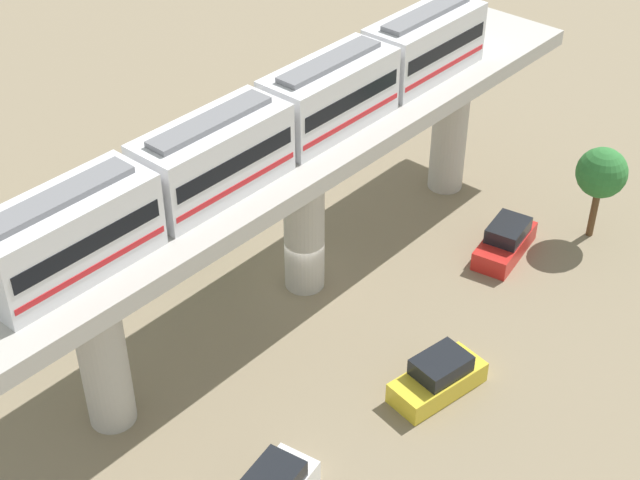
# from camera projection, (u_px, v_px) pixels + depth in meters

# --- Properties ---
(ground_plane) EXTENTS (120.00, 120.00, 0.00)m
(ground_plane) POSITION_uv_depth(u_px,v_px,m) (305.00, 284.00, 45.60)
(ground_plane) COLOR #84755B
(viaduct) EXTENTS (5.20, 35.80, 7.93)m
(viaduct) POSITION_uv_depth(u_px,v_px,m) (303.00, 175.00, 41.97)
(viaduct) COLOR #B7B2AA
(viaduct) RESTS_ON ground
(train) EXTENTS (2.64, 27.45, 3.24)m
(train) POSITION_uv_depth(u_px,v_px,m) (275.00, 125.00, 38.98)
(train) COLOR silver
(train) RESTS_ON viaduct
(parked_car_yellow) EXTENTS (2.50, 4.45, 1.76)m
(parked_car_yellow) POSITION_uv_depth(u_px,v_px,m) (438.00, 378.00, 39.35)
(parked_car_yellow) COLOR yellow
(parked_car_yellow) RESTS_ON ground
(parked_car_red) EXTENTS (2.49, 4.45, 1.76)m
(parked_car_red) POSITION_uv_depth(u_px,v_px,m) (506.00, 241.00, 47.14)
(parked_car_red) COLOR red
(parked_car_red) RESTS_ON ground
(tree_near_viaduct) EXTENTS (2.56, 2.56, 5.04)m
(tree_near_viaduct) POSITION_uv_depth(u_px,v_px,m) (602.00, 174.00, 46.71)
(tree_near_viaduct) COLOR brown
(tree_near_viaduct) RESTS_ON ground
(tree_mid_lot) EXTENTS (3.05, 3.05, 5.55)m
(tree_mid_lot) POSITION_uv_depth(u_px,v_px,m) (184.00, 190.00, 44.96)
(tree_mid_lot) COLOR brown
(tree_mid_lot) RESTS_ON ground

